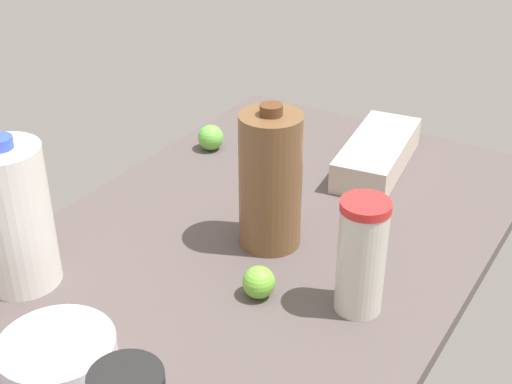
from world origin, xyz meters
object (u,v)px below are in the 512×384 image
at_px(lime_loose, 259,282).
at_px(mixing_bowl, 58,358).
at_px(egg_carton, 377,154).
at_px(lime_by_jug, 211,137).
at_px(milk_jug, 13,217).
at_px(chocolate_milk_jug, 270,181).
at_px(tumbler_cup, 361,256).

bearing_deg(lime_loose, mixing_bowl, 154.72).
height_order(mixing_bowl, egg_carton, egg_carton).
height_order(mixing_bowl, lime_by_jug, mixing_bowl).
distance_m(mixing_bowl, egg_carton, 0.83).
distance_m(egg_carton, lime_loose, 0.52).
distance_m(milk_jug, lime_by_jug, 0.58).
xyz_separation_m(chocolate_milk_jug, egg_carton, (0.37, -0.05, -0.09)).
bearing_deg(lime_loose, chocolate_milk_jug, 24.61).
bearing_deg(mixing_bowl, lime_by_jug, 18.59).
height_order(lime_by_jug, lime_loose, lime_by_jug).
height_order(milk_jug, lime_loose, milk_jug).
height_order(tumbler_cup, lime_loose, tumbler_cup).
relative_size(mixing_bowl, tumbler_cup, 0.85).
distance_m(lime_by_jug, lime_loose, 0.55).
height_order(chocolate_milk_jug, lime_loose, chocolate_milk_jug).
bearing_deg(chocolate_milk_jug, lime_by_jug, 50.53).
distance_m(tumbler_cup, lime_by_jug, 0.63).
xyz_separation_m(egg_carton, milk_jug, (-0.69, 0.33, 0.09)).
relative_size(egg_carton, tumbler_cup, 1.56).
relative_size(egg_carton, lime_by_jug, 5.21).
xyz_separation_m(egg_carton, lime_loose, (-0.52, -0.02, -0.01)).
height_order(chocolate_milk_jug, tumbler_cup, chocolate_milk_jug).
relative_size(milk_jug, lime_loose, 4.91).
bearing_deg(mixing_bowl, tumbler_cup, -38.96).
xyz_separation_m(egg_carton, tumbler_cup, (-0.46, -0.17, 0.06)).
bearing_deg(mixing_bowl, lime_loose, -25.28).
relative_size(tumbler_cup, milk_jug, 0.73).
bearing_deg(lime_loose, milk_jug, 115.72).
xyz_separation_m(mixing_bowl, chocolate_milk_jug, (0.45, -0.07, 0.10)).
distance_m(egg_carton, milk_jug, 0.77).
relative_size(tumbler_cup, lime_loose, 3.61).
bearing_deg(egg_carton, milk_jug, 146.35).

